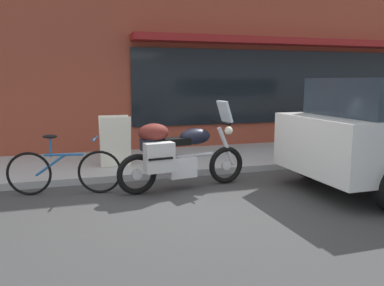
# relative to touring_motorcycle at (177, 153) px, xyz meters

# --- Properties ---
(ground_plane) EXTENTS (80.00, 80.00, 0.00)m
(ground_plane) POSITION_rel_touring_motorcycle_xyz_m (-0.05, -0.65, -0.60)
(ground_plane) COLOR #383838
(touring_motorcycle) EXTENTS (2.17, 0.84, 1.39)m
(touring_motorcycle) POSITION_rel_touring_motorcycle_xyz_m (0.00, 0.00, 0.00)
(touring_motorcycle) COLOR black
(touring_motorcycle) RESTS_ON ground_plane
(parked_bicycle) EXTENTS (1.68, 0.51, 0.92)m
(parked_bicycle) POSITION_rel_touring_motorcycle_xyz_m (-1.69, 0.29, -0.23)
(parked_bicycle) COLOR black
(parked_bicycle) RESTS_ON ground_plane
(sandwich_board_sign) EXTENTS (0.55, 0.41, 0.94)m
(sandwich_board_sign) POSITION_rel_touring_motorcycle_xyz_m (-0.79, 1.48, -0.00)
(sandwich_board_sign) COLOR silver
(sandwich_board_sign) RESTS_ON sidewalk_curb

